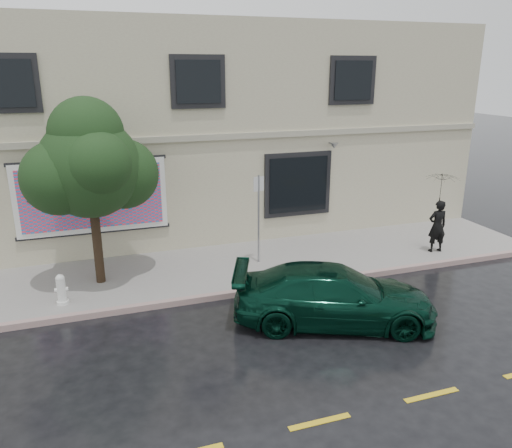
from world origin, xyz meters
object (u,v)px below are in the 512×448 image
object	(u,v)px
fire_hydrant	(61,289)
street_tree	(90,168)
pedestrian	(437,226)
car	(334,296)

from	to	relation	value
fire_hydrant	street_tree	bearing A→B (deg)	49.36
pedestrian	fire_hydrant	size ratio (longest dim) A/B	2.15
car	fire_hydrant	size ratio (longest dim) A/B	5.99
car	pedestrian	bearing A→B (deg)	-39.25
street_tree	fire_hydrant	xyz separation A→B (m)	(-0.92, -1.06, -2.69)
car	pedestrian	size ratio (longest dim) A/B	2.78
car	street_tree	distance (m)	6.71
car	street_tree	xyz separation A→B (m)	(-4.96, 3.72, 2.55)
car	fire_hydrant	world-z (taller)	car
pedestrian	car	bearing A→B (deg)	35.45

